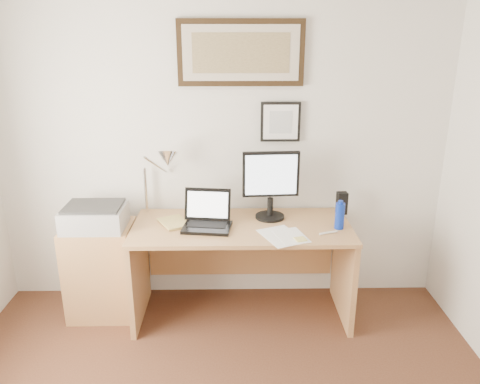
{
  "coord_description": "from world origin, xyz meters",
  "views": [
    {
      "loc": [
        0.08,
        -1.53,
        2.08
      ],
      "look_at": [
        0.13,
        1.43,
        1.08
      ],
      "focal_mm": 35.0,
      "sensor_mm": 36.0,
      "label": 1
    }
  ],
  "objects_px": {
    "desk": "(241,249)",
    "water_bottle": "(340,216)",
    "lcd_monitor": "(271,182)",
    "printer": "(95,217)",
    "book": "(163,225)",
    "laptop": "(207,219)",
    "side_cabinet": "(102,270)"
  },
  "relations": [
    {
      "from": "desk",
      "to": "water_bottle",
      "type": "bearing_deg",
      "value": -12.3
    },
    {
      "from": "lcd_monitor",
      "to": "desk",
      "type": "bearing_deg",
      "value": -167.25
    },
    {
      "from": "lcd_monitor",
      "to": "printer",
      "type": "height_order",
      "value": "lcd_monitor"
    },
    {
      "from": "book",
      "to": "desk",
      "type": "distance_m",
      "value": 0.63
    },
    {
      "from": "water_bottle",
      "to": "printer",
      "type": "relative_size",
      "value": 0.44
    },
    {
      "from": "book",
      "to": "laptop",
      "type": "xyz_separation_m",
      "value": [
        0.33,
        -0.01,
        0.05
      ]
    },
    {
      "from": "lcd_monitor",
      "to": "printer",
      "type": "relative_size",
      "value": 1.18
    },
    {
      "from": "water_bottle",
      "to": "lcd_monitor",
      "type": "distance_m",
      "value": 0.56
    },
    {
      "from": "side_cabinet",
      "to": "printer",
      "type": "bearing_deg",
      "value": -95.51
    },
    {
      "from": "side_cabinet",
      "to": "water_bottle",
      "type": "xyz_separation_m",
      "value": [
        1.77,
        -0.12,
        0.48
      ]
    },
    {
      "from": "water_bottle",
      "to": "desk",
      "type": "xyz_separation_m",
      "value": [
        -0.7,
        0.15,
        -0.33
      ]
    },
    {
      "from": "side_cabinet",
      "to": "lcd_monitor",
      "type": "distance_m",
      "value": 1.46
    },
    {
      "from": "lcd_monitor",
      "to": "printer",
      "type": "xyz_separation_m",
      "value": [
        -1.29,
        -0.11,
        -0.22
      ]
    },
    {
      "from": "desk",
      "to": "side_cabinet",
      "type": "bearing_deg",
      "value": -178.11
    },
    {
      "from": "water_bottle",
      "to": "side_cabinet",
      "type": "bearing_deg",
      "value": 176.2
    },
    {
      "from": "water_bottle",
      "to": "desk",
      "type": "distance_m",
      "value": 0.79
    },
    {
      "from": "laptop",
      "to": "printer",
      "type": "relative_size",
      "value": 0.84
    },
    {
      "from": "book",
      "to": "lcd_monitor",
      "type": "bearing_deg",
      "value": 10.09
    },
    {
      "from": "desk",
      "to": "lcd_monitor",
      "type": "bearing_deg",
      "value": 12.75
    },
    {
      "from": "water_bottle",
      "to": "lcd_monitor",
      "type": "height_order",
      "value": "lcd_monitor"
    },
    {
      "from": "desk",
      "to": "lcd_monitor",
      "type": "distance_m",
      "value": 0.57
    },
    {
      "from": "water_bottle",
      "to": "book",
      "type": "height_order",
      "value": "water_bottle"
    },
    {
      "from": "lcd_monitor",
      "to": "laptop",
      "type": "bearing_deg",
      "value": -162.2
    },
    {
      "from": "book",
      "to": "desk",
      "type": "relative_size",
      "value": 0.16
    },
    {
      "from": "desk",
      "to": "printer",
      "type": "xyz_separation_m",
      "value": [
        -1.07,
        -0.07,
        0.3
      ]
    },
    {
      "from": "printer",
      "to": "lcd_monitor",
      "type": "bearing_deg",
      "value": 5.09
    },
    {
      "from": "water_bottle",
      "to": "desk",
      "type": "relative_size",
      "value": 0.12
    },
    {
      "from": "desk",
      "to": "laptop",
      "type": "height_order",
      "value": "laptop"
    },
    {
      "from": "laptop",
      "to": "lcd_monitor",
      "type": "bearing_deg",
      "value": 17.8
    },
    {
      "from": "lcd_monitor",
      "to": "printer",
      "type": "bearing_deg",
      "value": -174.91
    },
    {
      "from": "desk",
      "to": "laptop",
      "type": "bearing_deg",
      "value": -158.02
    },
    {
      "from": "book",
      "to": "printer",
      "type": "bearing_deg",
      "value": 176.92
    }
  ]
}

